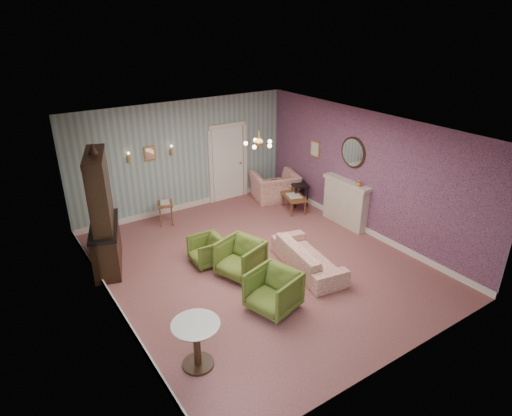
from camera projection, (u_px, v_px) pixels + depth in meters
floor at (259, 264)px, 9.30m from camera, size 7.00×7.00×0.00m
ceiling at (259, 129)px, 8.11m from camera, size 7.00×7.00×0.00m
wall_back at (183, 157)px, 11.36m from camera, size 6.00×0.00×6.00m
wall_front at (400, 284)px, 6.05m from camera, size 6.00×0.00×6.00m
wall_left at (108, 241)px, 7.18m from camera, size 0.00×7.00×7.00m
wall_right at (365, 173)px, 10.22m from camera, size 0.00×7.00×7.00m
wall_right_floral at (364, 173)px, 10.21m from camera, size 0.00×7.00×7.00m
door at (228, 162)px, 12.14m from camera, size 1.12×0.12×2.16m
olive_chair_a at (273, 289)px, 7.73m from camera, size 0.94×0.98×0.82m
olive_chair_b at (240, 257)px, 8.76m from camera, size 0.97×1.00×0.82m
olive_chair_c at (207, 249)px, 9.20m from camera, size 0.64×0.68×0.66m
sofa_chintz at (308, 253)px, 8.97m from camera, size 0.88×2.00×0.76m
wingback_chair at (275, 182)px, 12.25m from camera, size 1.37×1.08×1.05m
dresser at (101, 209)px, 8.72m from camera, size 1.00×1.65×2.60m
fireplace at (345, 203)px, 10.81m from camera, size 0.30×1.40×1.16m
mantel_vase at (359, 183)px, 10.23m from camera, size 0.15×0.15×0.15m
oval_mirror at (353, 153)px, 10.34m from camera, size 0.04×0.76×0.84m
framed_print at (315, 149)px, 11.47m from camera, size 0.04×0.34×0.42m
coffee_table at (294, 203)px, 11.70m from camera, size 0.71×0.95×0.43m
side_table_black at (300, 195)px, 11.97m from camera, size 0.53×0.53×0.63m
pedestal_table at (197, 345)px, 6.47m from camera, size 0.84×0.84×0.79m
nesting_table at (166, 212)px, 10.95m from camera, size 0.50×0.56×0.61m
gilt_mirror_back at (150, 154)px, 10.77m from camera, size 0.28×0.06×0.36m
sconce_left at (128, 158)px, 10.47m from camera, size 0.16×0.12×0.30m
sconce_right at (171, 150)px, 11.03m from camera, size 0.16×0.12×0.30m
chandelier at (259, 144)px, 8.22m from camera, size 0.56×0.56×0.36m
burgundy_cushion at (277, 186)px, 12.13m from camera, size 0.41×0.28×0.39m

